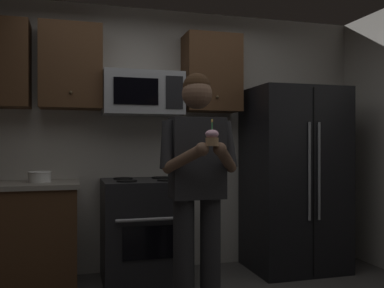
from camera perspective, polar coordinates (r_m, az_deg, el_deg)
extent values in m
cube|color=beige|center=(4.32, -5.24, 0.69)|extent=(4.40, 0.10, 2.60)
cube|color=black|center=(3.99, -6.36, -11.39)|extent=(0.76, 0.66, 0.92)
cube|color=black|center=(3.68, -5.49, -13.03)|extent=(0.48, 0.01, 0.28)
cylinder|color=#99999E|center=(3.61, -5.42, -10.03)|extent=(0.60, 0.03, 0.03)
cylinder|color=black|center=(3.76, -8.73, -4.92)|extent=(0.18, 0.18, 0.01)
cylinder|color=black|center=(3.82, -3.35, -4.84)|extent=(0.18, 0.18, 0.01)
cylinder|color=black|center=(4.04, -9.21, -4.58)|extent=(0.18, 0.18, 0.01)
cylinder|color=black|center=(4.10, -4.19, -4.51)|extent=(0.18, 0.18, 0.01)
cube|color=#9EA0A5|center=(4.06, -6.64, 6.68)|extent=(0.74, 0.40, 0.40)
cube|color=black|center=(3.84, -7.49, 7.05)|extent=(0.40, 0.01, 0.24)
cube|color=black|center=(3.91, -2.37, 6.93)|extent=(0.16, 0.01, 0.30)
cube|color=black|center=(4.39, 13.50, -4.55)|extent=(0.90, 0.72, 1.80)
cylinder|color=gray|center=(4.03, 15.48, -3.53)|extent=(0.02, 0.02, 0.90)
cylinder|color=gray|center=(4.09, 16.68, -3.49)|extent=(0.02, 0.02, 0.90)
cube|color=black|center=(4.08, 16.01, -4.90)|extent=(0.01, 0.01, 1.74)
cube|color=#4C301C|center=(4.09, -15.92, 9.88)|extent=(0.55, 0.34, 0.76)
sphere|color=brown|center=(3.88, -15.93, 6.68)|extent=(0.03, 0.03, 0.03)
cube|color=#4C301C|center=(4.30, 2.63, 9.39)|extent=(0.55, 0.34, 0.76)
sphere|color=brown|center=(4.10, 3.42, 6.33)|extent=(0.03, 0.03, 0.03)
cylinder|color=white|center=(3.91, -19.76, -4.20)|extent=(0.19, 0.19, 0.09)
torus|color=white|center=(3.90, -19.76, -3.57)|extent=(0.20, 0.20, 0.01)
cylinder|color=#262628|center=(3.13, -1.13, -15.17)|extent=(0.15, 0.15, 0.86)
cylinder|color=#262628|center=(3.19, 2.47, -14.90)|extent=(0.15, 0.15, 0.86)
cube|color=#262628|center=(3.05, 0.69, -1.88)|extent=(0.38, 0.22, 0.58)
sphere|color=brown|center=(3.07, 0.69, 6.73)|extent=(0.22, 0.22, 0.22)
sphere|color=#382314|center=(3.09, 0.63, 7.64)|extent=(0.20, 0.20, 0.20)
cylinder|color=#262628|center=(2.96, -3.33, -0.10)|extent=(0.15, 0.18, 0.35)
cylinder|color=brown|center=(2.83, -1.15, -2.06)|extent=(0.26, 0.33, 0.21)
sphere|color=brown|center=(2.73, 1.37, -0.70)|extent=(0.09, 0.09, 0.09)
cylinder|color=#262628|center=(3.09, 4.85, -0.09)|extent=(0.15, 0.18, 0.35)
cylinder|color=brown|center=(2.92, 4.57, -2.00)|extent=(0.26, 0.33, 0.21)
sphere|color=brown|center=(2.76, 3.75, -0.69)|extent=(0.09, 0.09, 0.09)
cylinder|color=#A87F56|center=(2.72, 2.70, 0.29)|extent=(0.08, 0.08, 0.06)
ellipsoid|color=#F2B2CC|center=(2.73, 2.70, 1.34)|extent=(0.09, 0.09, 0.06)
cylinder|color=#4CBF66|center=(2.73, 2.70, 2.33)|extent=(0.01, 0.01, 0.06)
ellipsoid|color=#FFD159|center=(2.73, 2.70, 3.12)|extent=(0.01, 0.01, 0.02)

